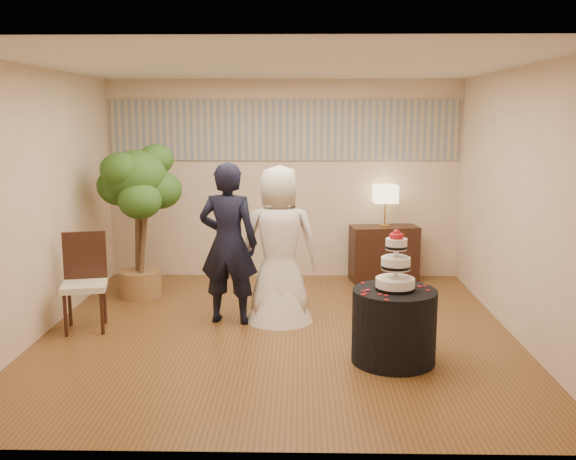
{
  "coord_description": "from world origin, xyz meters",
  "views": [
    {
      "loc": [
        0.24,
        -6.6,
        2.31
      ],
      "look_at": [
        0.1,
        0.4,
        1.05
      ],
      "focal_mm": 40.0,
      "sensor_mm": 36.0,
      "label": 1
    }
  ],
  "objects_px": {
    "cake_table": "(394,326)",
    "console": "(384,253)",
    "groom": "(228,243)",
    "ficus_tree": "(138,221)",
    "side_chair": "(84,283)",
    "wedding_cake": "(396,260)",
    "bride": "(279,244)",
    "table_lamp": "(385,206)"
  },
  "relations": [
    {
      "from": "groom",
      "to": "bride",
      "type": "distance_m",
      "value": 0.57
    },
    {
      "from": "ficus_tree",
      "to": "console",
      "type": "bearing_deg",
      "value": 15.56
    },
    {
      "from": "console",
      "to": "wedding_cake",
      "type": "bearing_deg",
      "value": -103.54
    },
    {
      "from": "bride",
      "to": "table_lamp",
      "type": "xyz_separation_m",
      "value": [
        1.41,
        1.83,
        0.18
      ]
    },
    {
      "from": "cake_table",
      "to": "console",
      "type": "relative_size",
      "value": 0.85
    },
    {
      "from": "groom",
      "to": "ficus_tree",
      "type": "relative_size",
      "value": 0.91
    },
    {
      "from": "cake_table",
      "to": "side_chair",
      "type": "bearing_deg",
      "value": 165.35
    },
    {
      "from": "cake_table",
      "to": "side_chair",
      "type": "height_order",
      "value": "side_chair"
    },
    {
      "from": "cake_table",
      "to": "table_lamp",
      "type": "bearing_deg",
      "value": 84.51
    },
    {
      "from": "bride",
      "to": "wedding_cake",
      "type": "xyz_separation_m",
      "value": [
        1.12,
        -1.23,
        0.1
      ]
    },
    {
      "from": "groom",
      "to": "wedding_cake",
      "type": "distance_m",
      "value": 2.04
    },
    {
      "from": "cake_table",
      "to": "side_chair",
      "type": "relative_size",
      "value": 0.75
    },
    {
      "from": "cake_table",
      "to": "ficus_tree",
      "type": "distance_m",
      "value": 3.7
    },
    {
      "from": "console",
      "to": "bride",
      "type": "bearing_deg",
      "value": -135.78
    },
    {
      "from": "ficus_tree",
      "to": "side_chair",
      "type": "relative_size",
      "value": 1.89
    },
    {
      "from": "groom",
      "to": "bride",
      "type": "bearing_deg",
      "value": -163.99
    },
    {
      "from": "wedding_cake",
      "to": "ficus_tree",
      "type": "height_order",
      "value": "ficus_tree"
    },
    {
      "from": "ficus_tree",
      "to": "table_lamp",
      "type": "bearing_deg",
      "value": 15.56
    },
    {
      "from": "console",
      "to": "ficus_tree",
      "type": "height_order",
      "value": "ficus_tree"
    },
    {
      "from": "console",
      "to": "table_lamp",
      "type": "distance_m",
      "value": 0.68
    },
    {
      "from": "groom",
      "to": "console",
      "type": "height_order",
      "value": "groom"
    },
    {
      "from": "console",
      "to": "side_chair",
      "type": "height_order",
      "value": "side_chair"
    },
    {
      "from": "wedding_cake",
      "to": "ficus_tree",
      "type": "distance_m",
      "value": 3.64
    },
    {
      "from": "cake_table",
      "to": "console",
      "type": "bearing_deg",
      "value": 84.51
    },
    {
      "from": "groom",
      "to": "bride",
      "type": "height_order",
      "value": "groom"
    },
    {
      "from": "table_lamp",
      "to": "side_chair",
      "type": "relative_size",
      "value": 0.55
    },
    {
      "from": "console",
      "to": "cake_table",
      "type": "bearing_deg",
      "value": -103.54
    },
    {
      "from": "groom",
      "to": "wedding_cake",
      "type": "height_order",
      "value": "groom"
    },
    {
      "from": "bride",
      "to": "cake_table",
      "type": "xyz_separation_m",
      "value": [
        1.12,
        -1.23,
        -0.54
      ]
    },
    {
      "from": "wedding_cake",
      "to": "bride",
      "type": "bearing_deg",
      "value": 132.4
    },
    {
      "from": "cake_table",
      "to": "wedding_cake",
      "type": "bearing_deg",
      "value": 90.0
    },
    {
      "from": "wedding_cake",
      "to": "ficus_tree",
      "type": "xyz_separation_m",
      "value": [
        -2.94,
        2.15,
        0.01
      ]
    },
    {
      "from": "groom",
      "to": "table_lamp",
      "type": "relative_size",
      "value": 3.12
    },
    {
      "from": "wedding_cake",
      "to": "side_chair",
      "type": "xyz_separation_m",
      "value": [
        -3.21,
        0.84,
        -0.46
      ]
    },
    {
      "from": "ficus_tree",
      "to": "wedding_cake",
      "type": "bearing_deg",
      "value": -36.19
    },
    {
      "from": "bride",
      "to": "cake_table",
      "type": "distance_m",
      "value": 1.74
    },
    {
      "from": "bride",
      "to": "console",
      "type": "height_order",
      "value": "bride"
    },
    {
      "from": "cake_table",
      "to": "side_chair",
      "type": "distance_m",
      "value": 3.33
    },
    {
      "from": "wedding_cake",
      "to": "console",
      "type": "bearing_deg",
      "value": 84.51
    },
    {
      "from": "cake_table",
      "to": "table_lamp",
      "type": "xyz_separation_m",
      "value": [
        0.29,
        3.05,
        0.71
      ]
    },
    {
      "from": "wedding_cake",
      "to": "cake_table",
      "type": "bearing_deg",
      "value": -90.0
    },
    {
      "from": "cake_table",
      "to": "wedding_cake",
      "type": "height_order",
      "value": "wedding_cake"
    }
  ]
}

